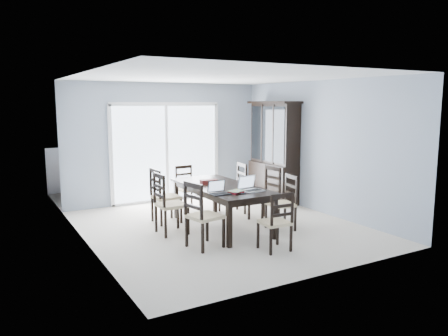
# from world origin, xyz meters

# --- Properties ---
(floor) EXTENTS (5.00, 5.00, 0.00)m
(floor) POSITION_xyz_m (0.00, 0.00, 0.00)
(floor) COLOR beige
(floor) RESTS_ON ground
(ceiling) EXTENTS (5.00, 5.00, 0.00)m
(ceiling) POSITION_xyz_m (0.00, 0.00, 2.60)
(ceiling) COLOR white
(ceiling) RESTS_ON back_wall
(back_wall) EXTENTS (4.50, 0.02, 2.60)m
(back_wall) POSITION_xyz_m (0.00, 2.50, 1.30)
(back_wall) COLOR #939FAF
(back_wall) RESTS_ON floor
(wall_left) EXTENTS (0.02, 5.00, 2.60)m
(wall_left) POSITION_xyz_m (-2.25, 0.00, 1.30)
(wall_left) COLOR #939FAF
(wall_left) RESTS_ON floor
(wall_right) EXTENTS (0.02, 5.00, 2.60)m
(wall_right) POSITION_xyz_m (2.25, 0.00, 1.30)
(wall_right) COLOR #939FAF
(wall_right) RESTS_ON floor
(balcony) EXTENTS (4.50, 2.00, 0.10)m
(balcony) POSITION_xyz_m (0.00, 3.50, -0.05)
(balcony) COLOR gray
(balcony) RESTS_ON ground
(railing) EXTENTS (4.50, 0.06, 1.10)m
(railing) POSITION_xyz_m (0.00, 4.50, 0.55)
(railing) COLOR #99999E
(railing) RESTS_ON balcony
(dining_table) EXTENTS (1.00, 2.20, 0.75)m
(dining_table) POSITION_xyz_m (0.00, 0.00, 0.67)
(dining_table) COLOR black
(dining_table) RESTS_ON floor
(china_hutch) EXTENTS (0.50, 1.38, 2.20)m
(china_hutch) POSITION_xyz_m (2.02, 1.25, 1.07)
(china_hutch) COLOR black
(china_hutch) RESTS_ON floor
(sliding_door) EXTENTS (2.52, 0.05, 2.18)m
(sliding_door) POSITION_xyz_m (0.00, 2.48, 1.09)
(sliding_door) COLOR silver
(sliding_door) RESTS_ON floor
(chair_left_near) EXTENTS (0.53, 0.52, 1.17)m
(chair_left_near) POSITION_xyz_m (-0.83, -0.81, 0.62)
(chair_left_near) COLOR black
(chair_left_near) RESTS_ON floor
(chair_left_mid) EXTENTS (0.47, 0.46, 1.19)m
(chair_left_mid) POSITION_xyz_m (-0.99, 0.11, 0.63)
(chair_left_mid) COLOR black
(chair_left_mid) RESTS_ON floor
(chair_left_far) EXTENTS (0.47, 0.46, 1.15)m
(chair_left_far) POSITION_xyz_m (-0.80, 0.79, 0.61)
(chair_left_far) COLOR black
(chair_left_far) RESTS_ON floor
(chair_right_near) EXTENTS (0.49, 0.47, 1.10)m
(chair_right_near) POSITION_xyz_m (0.92, -0.62, 0.58)
(chair_right_near) COLOR black
(chair_right_near) RESTS_ON floor
(chair_right_mid) EXTENTS (0.48, 0.47, 1.15)m
(chair_right_mid) POSITION_xyz_m (1.02, 0.03, 0.61)
(chair_right_mid) COLOR black
(chair_right_mid) RESTS_ON floor
(chair_right_far) EXTENTS (0.50, 0.49, 1.14)m
(chair_right_far) POSITION_xyz_m (0.79, 0.78, 0.60)
(chair_right_far) COLOR black
(chair_right_far) RESTS_ON floor
(chair_end_near) EXTENTS (0.40, 0.42, 1.03)m
(chair_end_near) POSITION_xyz_m (0.10, -1.51, 0.55)
(chair_end_near) COLOR black
(chair_end_near) RESTS_ON floor
(chair_end_far) EXTENTS (0.42, 0.43, 1.03)m
(chair_end_far) POSITION_xyz_m (0.04, 1.55, 0.55)
(chair_end_far) COLOR black
(chair_end_far) RESTS_ON floor
(laptop_dark) EXTENTS (0.31, 0.21, 0.21)m
(laptop_dark) POSITION_xyz_m (-0.38, -0.64, 0.80)
(laptop_dark) COLOR black
(laptop_dark) RESTS_ON dining_table
(laptop_silver) EXTENTS (0.38, 0.29, 0.24)m
(laptop_silver) POSITION_xyz_m (0.19, -0.69, 0.81)
(laptop_silver) COLOR silver
(laptop_silver) RESTS_ON dining_table
(book_stack) EXTENTS (0.29, 0.26, 0.04)m
(book_stack) POSITION_xyz_m (-0.11, -0.67, 0.77)
(book_stack) COLOR maroon
(book_stack) RESTS_ON dining_table
(cell_phone) EXTENTS (0.12, 0.06, 0.01)m
(cell_phone) POSITION_xyz_m (-0.07, -0.79, 0.76)
(cell_phone) COLOR black
(cell_phone) RESTS_ON dining_table
(game_box) EXTENTS (0.30, 0.17, 0.07)m
(game_box) POSITION_xyz_m (-0.11, 0.26, 0.79)
(game_box) COLOR #541510
(game_box) RESTS_ON dining_table
(hot_tub) EXTENTS (2.14, 1.97, 0.98)m
(hot_tub) POSITION_xyz_m (-0.46, 3.65, 0.49)
(hot_tub) COLOR maroon
(hot_tub) RESTS_ON balcony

